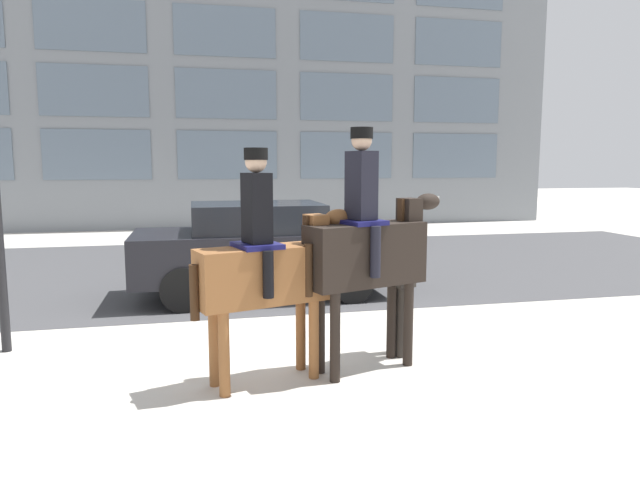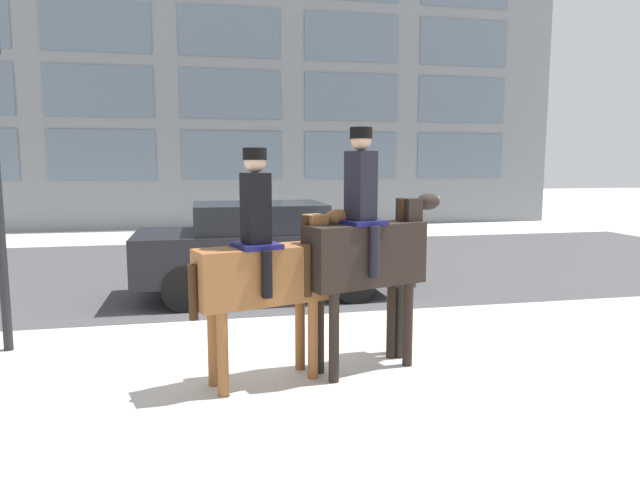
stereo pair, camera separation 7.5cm
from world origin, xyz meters
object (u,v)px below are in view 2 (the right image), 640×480
Objects in this scene: mounted_horse_companion at (367,248)px; street_car_near_lane at (264,247)px; mounted_horse_lead at (266,267)px; pedestrian_bystander at (398,277)px.

mounted_horse_companion is 0.61× the size of street_car_near_lane.
mounted_horse_lead is at bearing -96.08° from street_car_near_lane.
mounted_horse_companion is 3.93m from street_car_near_lane.
street_car_near_lane is at bearing -88.41° from pedestrian_bystander.
street_car_near_lane is (-0.71, 3.83, -0.52)m from mounted_horse_companion.
mounted_horse_companion is at bearing 18.83° from pedestrian_bystander.
pedestrian_bystander is 3.68m from street_car_near_lane.
pedestrian_bystander is at bearing 0.64° from mounted_horse_lead.
mounted_horse_companion is at bearing -79.57° from street_car_near_lane.
mounted_horse_companion reaches higher than street_car_near_lane.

